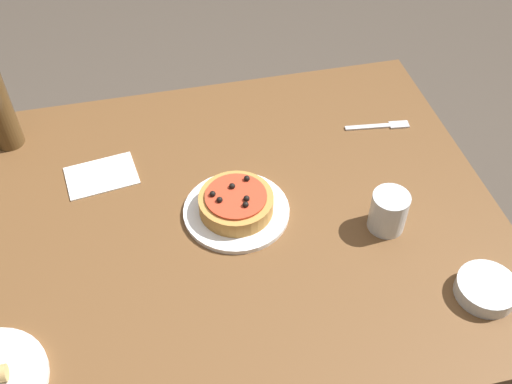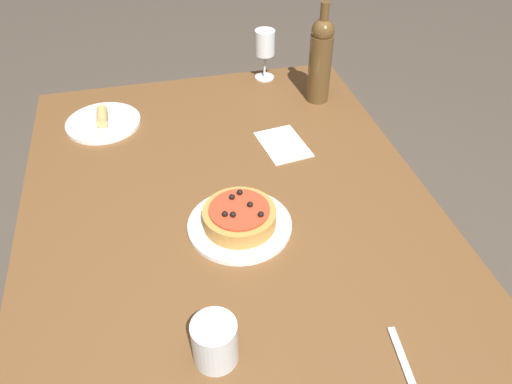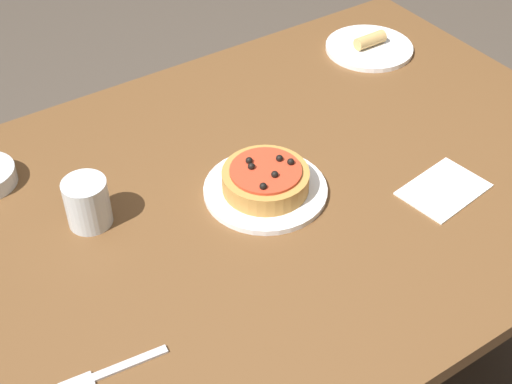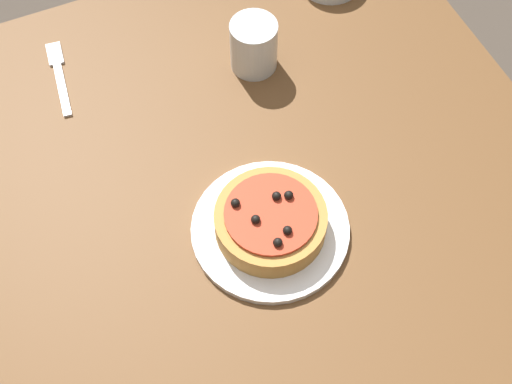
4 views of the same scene
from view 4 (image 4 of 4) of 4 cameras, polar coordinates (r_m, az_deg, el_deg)
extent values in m
cube|color=brown|center=(1.09, 3.27, -6.76)|extent=(1.35, 1.00, 0.03)
cylinder|color=brown|center=(1.81, 7.01, 10.28)|extent=(0.06, 0.06, 0.69)
cylinder|color=white|center=(1.09, 1.14, -3.02)|extent=(0.24, 0.24, 0.01)
cylinder|color=#BC843D|center=(1.07, 1.17, -2.36)|extent=(0.17, 0.17, 0.04)
cylinder|color=red|center=(1.05, 1.19, -1.76)|extent=(0.14, 0.14, 0.01)
sphere|color=black|center=(1.06, 1.65, -0.32)|extent=(0.01, 0.01, 0.01)
sphere|color=black|center=(1.02, 1.75, -4.06)|extent=(0.01, 0.01, 0.01)
sphere|color=black|center=(1.05, -1.66, -0.88)|extent=(0.01, 0.01, 0.01)
sphere|color=black|center=(1.06, 2.63, -0.26)|extent=(0.01, 0.01, 0.01)
sphere|color=black|center=(1.04, -0.03, -2.21)|extent=(0.01, 0.01, 0.01)
sphere|color=black|center=(1.03, 2.60, -3.06)|extent=(0.01, 0.01, 0.01)
cylinder|color=silver|center=(1.25, -0.18, 11.65)|extent=(0.08, 0.08, 0.10)
cube|color=silver|center=(1.29, -15.23, 7.91)|extent=(0.12, 0.03, 0.00)
cube|color=silver|center=(1.35, -15.79, 10.58)|extent=(0.05, 0.03, 0.00)
camera|label=1|loc=(1.16, 70.42, 34.20)|focal=42.00mm
camera|label=2|loc=(1.34, -11.46, 52.06)|focal=35.00mm
camera|label=3|loc=(1.23, -68.26, 28.28)|focal=50.00mm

